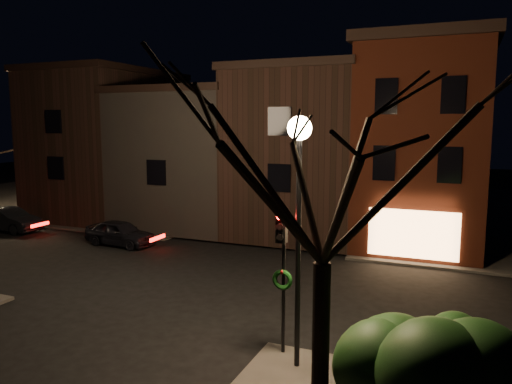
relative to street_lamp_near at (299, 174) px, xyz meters
The scene contains 12 objects.
ground 10.06m from the street_lamp_near, 135.94° to the left, with size 120.00×120.00×0.00m, color black.
sidewalk_far_left 37.26m from the street_lamp_near, 135.22° to the left, with size 30.00×30.00×0.12m, color #2D2B28.
corner_building 15.58m from the street_lamp_near, 83.37° to the left, with size 6.50×8.50×10.50m.
row_building_a 17.16m from the street_lamp_near, 105.90° to the left, with size 7.30×10.30×9.40m.
row_building_b 20.39m from the street_lamp_near, 125.91° to the left, with size 7.80×10.30×8.40m.
row_building_c 25.32m from the street_lamp_near, 139.33° to the left, with size 7.30×10.30×9.90m.
street_lamp_near is the anchor object (origin of this frame).
traffic_signal 2.49m from the street_lamp_near, 140.63° to the left, with size 0.58×0.38×4.05m.
bare_tree_right 2.98m from the street_lamp_near, 62.53° to the right, with size 6.40×6.40×8.50m.
evergreen_bush 5.37m from the street_lamp_near, 31.22° to the right, with size 3.15×3.15×2.64m, color black.
parked_car_a 16.48m from the street_lamp_near, 144.22° to the left, with size 1.58×3.94×1.34m, color black.
parked_car_b 23.67m from the street_lamp_near, 155.80° to the left, with size 1.49×4.27×1.41m, color black.
Camera 1 is at (9.97, -17.79, 6.42)m, focal length 35.00 mm.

